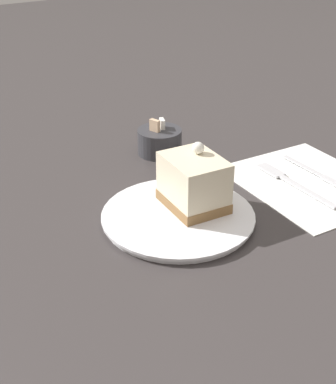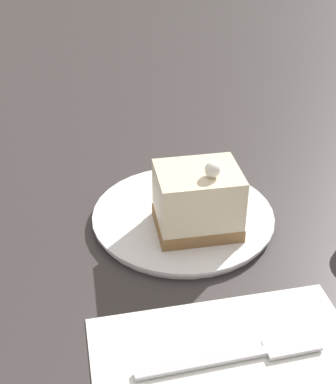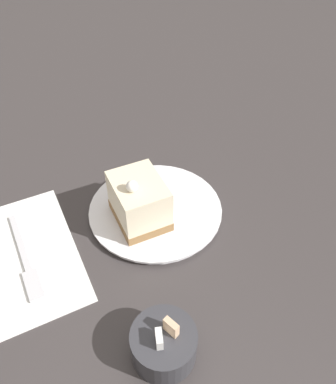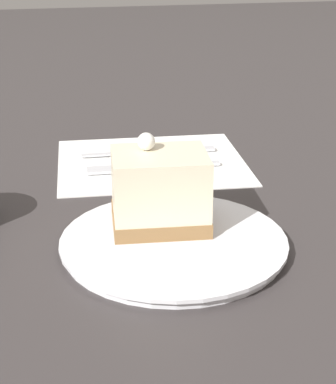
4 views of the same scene
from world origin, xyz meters
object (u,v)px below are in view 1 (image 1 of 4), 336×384
object	(u,v)px
plate	(178,216)
knife	(330,180)
fork	(289,181)
sugar_bowl	(160,141)
cake_slice	(194,182)

from	to	relation	value
plate	knife	bearing A→B (deg)	-9.02
fork	sugar_bowl	bearing A→B (deg)	119.29
plate	fork	bearing A→B (deg)	-1.60
plate	sugar_bowl	world-z (taller)	sugar_bowl
fork	knife	world-z (taller)	same
cake_slice	fork	xyz separation A→B (m)	(0.19, -0.01, -0.05)
sugar_bowl	plate	bearing A→B (deg)	-116.53
plate	sugar_bowl	xyz separation A→B (m)	(0.11, 0.22, 0.02)
plate	knife	world-z (taller)	plate
cake_slice	sugar_bowl	world-z (taller)	cake_slice
plate	fork	world-z (taller)	plate
plate	fork	xyz separation A→B (m)	(0.22, -0.01, -0.00)
cake_slice	sugar_bowl	distance (m)	0.23
plate	knife	size ratio (longest dim) A/B	1.20
cake_slice	knife	bearing A→B (deg)	-6.60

